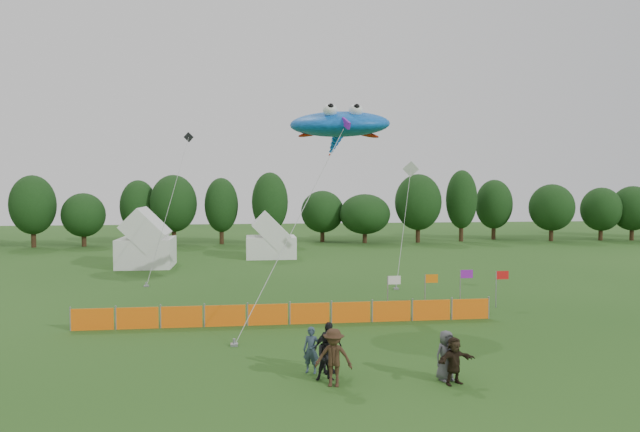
{
  "coord_description": "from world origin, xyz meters",
  "views": [
    {
      "loc": [
        -3.22,
        -20.15,
        6.58
      ],
      "look_at": [
        0.0,
        6.0,
        5.2
      ],
      "focal_mm": 32.0,
      "sensor_mm": 36.0,
      "label": 1
    }
  ],
  "objects": [
    {
      "name": "tent_right",
      "position": [
        -1.33,
        32.21,
        1.63
      ],
      "size": [
        4.57,
        3.66,
        3.23
      ],
      "color": "white",
      "rests_on": "ground"
    },
    {
      "name": "treeline",
      "position": [
        1.61,
        44.93,
        4.18
      ],
      "size": [
        104.57,
        8.78,
        8.36
      ],
      "color": "#382314",
      "rests_on": "ground"
    },
    {
      "name": "stingray_kite",
      "position": [
        1.64,
        10.83,
        9.9
      ],
      "size": [
        8.82,
        14.55,
        10.91
      ],
      "color": "blue",
      "rests_on": "ground"
    },
    {
      "name": "tent_left",
      "position": [
        -11.64,
        27.51,
        1.95
      ],
      "size": [
        4.37,
        4.37,
        3.85
      ],
      "color": "white",
      "rests_on": "ground"
    },
    {
      "name": "spectator_e",
      "position": [
        3.35,
        -1.78,
        0.85
      ],
      "size": [
        0.95,
        0.76,
        1.7
      ],
      "primitive_type": "imported",
      "rotation": [
        0.0,
        0.0,
        0.29
      ],
      "color": "#4A494E",
      "rests_on": "ground"
    },
    {
      "name": "spectator_b",
      "position": [
        -0.65,
        -1.32,
        0.83
      ],
      "size": [
        0.81,
        0.64,
        1.65
      ],
      "primitive_type": "imported",
      "rotation": [
        0.0,
        0.0,
        -0.01
      ],
      "color": "black",
      "rests_on": "ground"
    },
    {
      "name": "ground",
      "position": [
        0.0,
        0.0,
        0.0
      ],
      "size": [
        160.0,
        160.0,
        0.0
      ],
      "primitive_type": "plane",
      "color": "#234C16",
      "rests_on": "ground"
    },
    {
      "name": "spectator_c",
      "position": [
        -0.52,
        -1.9,
        0.96
      ],
      "size": [
        1.39,
        1.03,
        1.92
      ],
      "primitive_type": "imported",
      "rotation": [
        0.0,
        0.0,
        -0.29
      ],
      "color": "#372416",
      "rests_on": "ground"
    },
    {
      "name": "flag_row",
      "position": [
        7.21,
        9.07,
        1.33
      ],
      "size": [
        6.73,
        0.21,
        2.08
      ],
      "color": "gray",
      "rests_on": "ground"
    },
    {
      "name": "small_kite_dark",
      "position": [
        -8.97,
        23.94,
        6.2
      ],
      "size": [
        2.35,
        10.48,
        11.07
      ],
      "color": "black",
      "rests_on": "ground"
    },
    {
      "name": "barrier_fence",
      "position": [
        -1.41,
        6.66,
        0.5
      ],
      "size": [
        19.9,
        0.06,
        1.0
      ],
      "color": "orange",
      "rests_on": "ground"
    },
    {
      "name": "spectator_d",
      "position": [
        -0.52,
        -0.56,
        0.91
      ],
      "size": [
        1.15,
        0.77,
        1.81
      ],
      "primitive_type": "imported",
      "rotation": [
        0.0,
        0.0,
        0.34
      ],
      "color": "black",
      "rests_on": "ground"
    },
    {
      "name": "small_kite_white",
      "position": [
        8.19,
        20.32,
        5.72
      ],
      "size": [
        3.79,
        7.68,
        8.52
      ],
      "color": "silver",
      "rests_on": "ground"
    },
    {
      "name": "spectator_f",
      "position": [
        3.48,
        -2.22,
        0.79
      ],
      "size": [
        1.54,
        0.91,
        1.59
      ],
      "primitive_type": "imported",
      "rotation": [
        0.0,
        0.0,
        0.32
      ],
      "color": "black",
      "rests_on": "ground"
    },
    {
      "name": "spectator_a",
      "position": [
        -1.11,
        -0.48,
        0.81
      ],
      "size": [
        0.7,
        0.6,
        1.63
      ],
      "primitive_type": "imported",
      "rotation": [
        0.0,
        0.0,
        -0.42
      ],
      "color": "#2D3D4C",
      "rests_on": "ground"
    }
  ]
}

